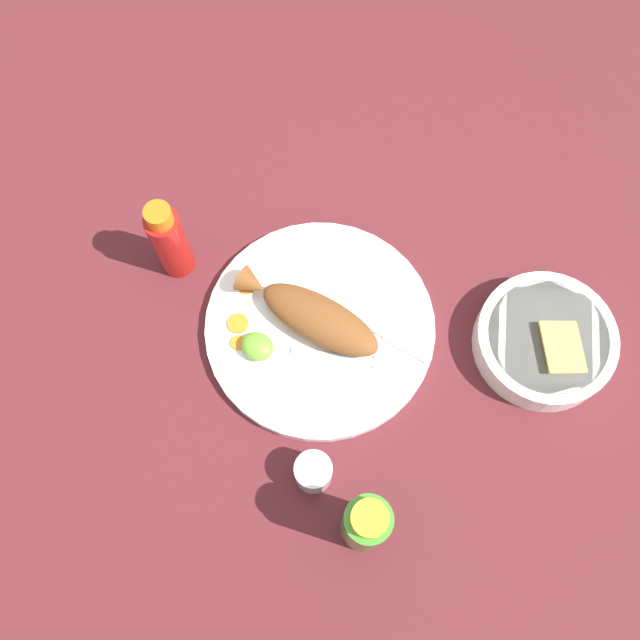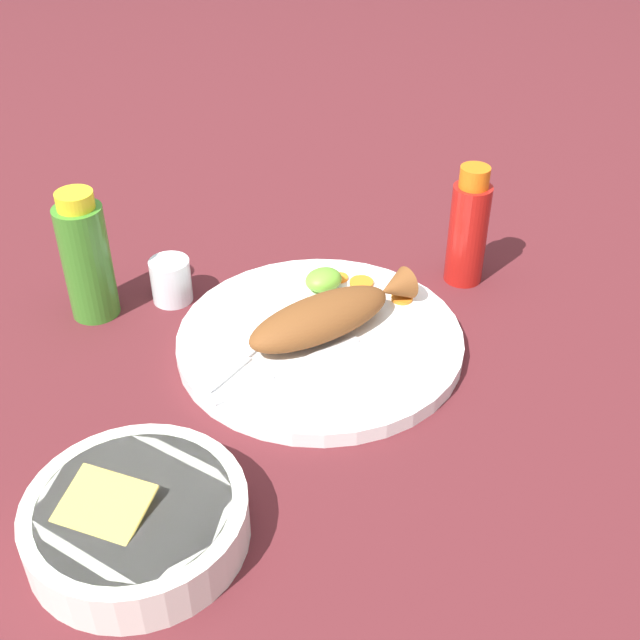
{
  "view_description": "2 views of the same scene",
  "coord_description": "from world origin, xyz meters",
  "px_view_note": "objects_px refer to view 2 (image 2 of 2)",
  "views": [
    {
      "loc": [
        0.17,
        -0.3,
        0.96
      ],
      "look_at": [
        0.0,
        0.0,
        0.04
      ],
      "focal_mm": 40.0,
      "sensor_mm": 36.0,
      "label": 1
    },
    {
      "loc": [
        0.42,
        0.59,
        0.57
      ],
      "look_at": [
        0.0,
        0.0,
        0.04
      ],
      "focal_mm": 45.0,
      "sensor_mm": 36.0,
      "label": 2
    }
  ],
  "objects_px": {
    "guacamole_bowl": "(136,518)",
    "main_plate": "(320,341)",
    "fork_near": "(277,373)",
    "fork_far": "(250,352)",
    "salt_cup": "(171,283)",
    "fried_fish": "(328,315)",
    "hot_sauce_bottle_red": "(468,229)",
    "hot_sauce_bottle_green": "(86,258)"
  },
  "relations": [
    {
      "from": "fried_fish",
      "to": "fork_far",
      "type": "bearing_deg",
      "value": -8.64
    },
    {
      "from": "hot_sauce_bottle_red",
      "to": "guacamole_bowl",
      "type": "height_order",
      "value": "hot_sauce_bottle_red"
    },
    {
      "from": "fork_far",
      "to": "hot_sauce_bottle_red",
      "type": "xyz_separation_m",
      "value": [
        -0.32,
        0.0,
        0.05
      ]
    },
    {
      "from": "fried_fish",
      "to": "hot_sauce_bottle_red",
      "type": "distance_m",
      "value": 0.22
    },
    {
      "from": "fried_fish",
      "to": "fork_near",
      "type": "bearing_deg",
      "value": 20.28
    },
    {
      "from": "fried_fish",
      "to": "fork_near",
      "type": "height_order",
      "value": "fried_fish"
    },
    {
      "from": "fried_fish",
      "to": "hot_sauce_bottle_green",
      "type": "xyz_separation_m",
      "value": [
        0.19,
        -0.21,
        0.04
      ]
    },
    {
      "from": "salt_cup",
      "to": "guacamole_bowl",
      "type": "xyz_separation_m",
      "value": [
        0.19,
        0.31,
        0.0
      ]
    },
    {
      "from": "main_plate",
      "to": "guacamole_bowl",
      "type": "xyz_separation_m",
      "value": [
        0.28,
        0.13,
        0.02
      ]
    },
    {
      "from": "fork_near",
      "to": "hot_sauce_bottle_red",
      "type": "relative_size",
      "value": 1.19
    },
    {
      "from": "salt_cup",
      "to": "guacamole_bowl",
      "type": "relative_size",
      "value": 0.29
    },
    {
      "from": "hot_sauce_bottle_green",
      "to": "salt_cup",
      "type": "bearing_deg",
      "value": 161.88
    },
    {
      "from": "hot_sauce_bottle_green",
      "to": "guacamole_bowl",
      "type": "bearing_deg",
      "value": 73.35
    },
    {
      "from": "main_plate",
      "to": "fork_far",
      "type": "distance_m",
      "value": 0.08
    },
    {
      "from": "fork_near",
      "to": "salt_cup",
      "type": "height_order",
      "value": "salt_cup"
    },
    {
      "from": "main_plate",
      "to": "hot_sauce_bottle_red",
      "type": "height_order",
      "value": "hot_sauce_bottle_red"
    },
    {
      "from": "fried_fish",
      "to": "hot_sauce_bottle_green",
      "type": "bearing_deg",
      "value": -46.8
    },
    {
      "from": "fried_fish",
      "to": "salt_cup",
      "type": "bearing_deg",
      "value": -59.35
    },
    {
      "from": "fork_far",
      "to": "hot_sauce_bottle_green",
      "type": "height_order",
      "value": "hot_sauce_bottle_green"
    },
    {
      "from": "main_plate",
      "to": "fork_near",
      "type": "xyz_separation_m",
      "value": [
        0.08,
        0.03,
        0.01
      ]
    },
    {
      "from": "fork_near",
      "to": "fork_far",
      "type": "distance_m",
      "value": 0.05
    },
    {
      "from": "hot_sauce_bottle_red",
      "to": "salt_cup",
      "type": "height_order",
      "value": "hot_sauce_bottle_red"
    },
    {
      "from": "hot_sauce_bottle_green",
      "to": "salt_cup",
      "type": "distance_m",
      "value": 0.11
    },
    {
      "from": "hot_sauce_bottle_red",
      "to": "salt_cup",
      "type": "bearing_deg",
      "value": -27.89
    },
    {
      "from": "main_plate",
      "to": "hot_sauce_bottle_red",
      "type": "relative_size",
      "value": 2.08
    },
    {
      "from": "guacamole_bowl",
      "to": "fork_near",
      "type": "bearing_deg",
      "value": -154.42
    },
    {
      "from": "fork_near",
      "to": "hot_sauce_bottle_green",
      "type": "height_order",
      "value": "hot_sauce_bottle_green"
    },
    {
      "from": "guacamole_bowl",
      "to": "hot_sauce_bottle_green",
      "type": "bearing_deg",
      "value": -106.65
    },
    {
      "from": "hot_sauce_bottle_red",
      "to": "hot_sauce_bottle_green",
      "type": "height_order",
      "value": "hot_sauce_bottle_green"
    },
    {
      "from": "main_plate",
      "to": "guacamole_bowl",
      "type": "distance_m",
      "value": 0.31
    },
    {
      "from": "fork_far",
      "to": "guacamole_bowl",
      "type": "distance_m",
      "value": 0.25
    },
    {
      "from": "fried_fish",
      "to": "guacamole_bowl",
      "type": "relative_size",
      "value": 1.14
    },
    {
      "from": "main_plate",
      "to": "fork_far",
      "type": "xyz_separation_m",
      "value": [
        0.08,
        -0.02,
        0.01
      ]
    },
    {
      "from": "fried_fish",
      "to": "fork_near",
      "type": "xyz_separation_m",
      "value": [
        0.09,
        0.03,
        -0.02
      ]
    },
    {
      "from": "fork_near",
      "to": "salt_cup",
      "type": "distance_m",
      "value": 0.22
    },
    {
      "from": "hot_sauce_bottle_green",
      "to": "guacamole_bowl",
      "type": "distance_m",
      "value": 0.36
    },
    {
      "from": "fried_fish",
      "to": "fork_far",
      "type": "xyz_separation_m",
      "value": [
        0.09,
        -0.02,
        -0.02
      ]
    },
    {
      "from": "hot_sauce_bottle_red",
      "to": "hot_sauce_bottle_green",
      "type": "xyz_separation_m",
      "value": [
        0.42,
        -0.2,
        0.0
      ]
    },
    {
      "from": "guacamole_bowl",
      "to": "main_plate",
      "type": "bearing_deg",
      "value": -155.38
    },
    {
      "from": "hot_sauce_bottle_red",
      "to": "guacamole_bowl",
      "type": "relative_size",
      "value": 0.81
    },
    {
      "from": "fried_fish",
      "to": "hot_sauce_bottle_red",
      "type": "height_order",
      "value": "hot_sauce_bottle_red"
    },
    {
      "from": "fork_near",
      "to": "salt_cup",
      "type": "bearing_deg",
      "value": -85.05
    }
  ]
}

